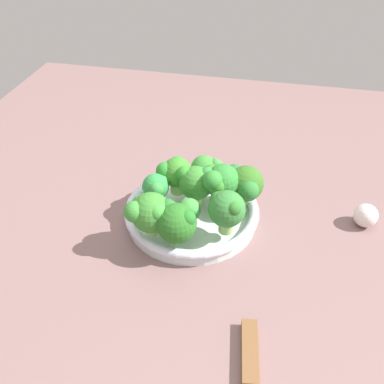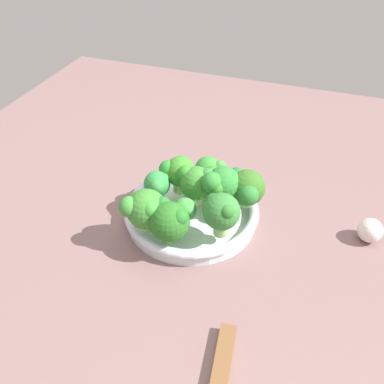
{
  "view_description": "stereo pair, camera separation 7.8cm",
  "coord_description": "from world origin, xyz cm",
  "px_view_note": "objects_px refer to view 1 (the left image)",
  "views": [
    {
      "loc": [
        -9.88,
        59.63,
        53.92
      ],
      "look_at": [
        3.05,
        -0.23,
        6.23
      ],
      "focal_mm": 41.02,
      "sensor_mm": 36.0,
      "label": 1
    },
    {
      "loc": [
        -17.34,
        57.52,
        53.92
      ],
      "look_at": [
        3.05,
        -0.23,
        6.23
      ],
      "focal_mm": 41.02,
      "sensor_mm": 36.0,
      "label": 2
    }
  ],
  "objects_px": {
    "broccoli_floret_0": "(175,172)",
    "broccoli_floret_9": "(175,221)",
    "bowl": "(192,212)",
    "broccoli_floret_3": "(206,169)",
    "broccoli_floret_4": "(226,209)",
    "broccoli_floret_5": "(189,211)",
    "broccoli_floret_1": "(149,212)",
    "garlic_bulb": "(366,215)",
    "broccoli_floret_6": "(196,182)",
    "broccoli_floret_7": "(245,184)",
    "broccoli_floret_2": "(156,187)",
    "broccoli_floret_8": "(220,182)"
  },
  "relations": [
    {
      "from": "broccoli_floret_0",
      "to": "broccoli_floret_9",
      "type": "height_order",
      "value": "same"
    },
    {
      "from": "bowl",
      "to": "broccoli_floret_3",
      "type": "bearing_deg",
      "value": -100.91
    },
    {
      "from": "broccoli_floret_4",
      "to": "broccoli_floret_5",
      "type": "bearing_deg",
      "value": 2.78
    },
    {
      "from": "broccoli_floret_1",
      "to": "bowl",
      "type": "bearing_deg",
      "value": -121.64
    },
    {
      "from": "bowl",
      "to": "garlic_bulb",
      "type": "xyz_separation_m",
      "value": [
        -0.31,
        -0.05,
        0.01
      ]
    },
    {
      "from": "broccoli_floret_0",
      "to": "broccoli_floret_6",
      "type": "distance_m",
      "value": 0.05
    },
    {
      "from": "broccoli_floret_3",
      "to": "broccoli_floret_9",
      "type": "xyz_separation_m",
      "value": [
        0.02,
        0.16,
        0.0
      ]
    },
    {
      "from": "broccoli_floret_3",
      "to": "broccoli_floret_6",
      "type": "bearing_deg",
      "value": 81.21
    },
    {
      "from": "broccoli_floret_7",
      "to": "bowl",
      "type": "bearing_deg",
      "value": 19.09
    },
    {
      "from": "bowl",
      "to": "broccoli_floret_3",
      "type": "height_order",
      "value": "broccoli_floret_3"
    },
    {
      "from": "broccoli_floret_0",
      "to": "garlic_bulb",
      "type": "bearing_deg",
      "value": -177.54
    },
    {
      "from": "broccoli_floret_0",
      "to": "broccoli_floret_2",
      "type": "bearing_deg",
      "value": 55.39
    },
    {
      "from": "broccoli_floret_0",
      "to": "broccoli_floret_3",
      "type": "distance_m",
      "value": 0.06
    },
    {
      "from": "broccoli_floret_7",
      "to": "broccoli_floret_9",
      "type": "bearing_deg",
      "value": 51.75
    },
    {
      "from": "broccoli_floret_8",
      "to": "broccoli_floret_9",
      "type": "height_order",
      "value": "broccoli_floret_8"
    },
    {
      "from": "broccoli_floret_8",
      "to": "broccoli_floret_2",
      "type": "bearing_deg",
      "value": 9.57
    },
    {
      "from": "broccoli_floret_4",
      "to": "garlic_bulb",
      "type": "height_order",
      "value": "broccoli_floret_4"
    },
    {
      "from": "broccoli_floret_4",
      "to": "bowl",
      "type": "bearing_deg",
      "value": -38.27
    },
    {
      "from": "broccoli_floret_0",
      "to": "broccoli_floret_7",
      "type": "xyz_separation_m",
      "value": [
        -0.13,
        0.0,
        -0.0
      ]
    },
    {
      "from": "broccoli_floret_1",
      "to": "broccoli_floret_8",
      "type": "height_order",
      "value": "broccoli_floret_8"
    },
    {
      "from": "broccoli_floret_0",
      "to": "broccoli_floret_4",
      "type": "height_order",
      "value": "broccoli_floret_4"
    },
    {
      "from": "broccoli_floret_0",
      "to": "broccoli_floret_7",
      "type": "relative_size",
      "value": 0.94
    },
    {
      "from": "broccoli_floret_5",
      "to": "broccoli_floret_9",
      "type": "xyz_separation_m",
      "value": [
        0.01,
        0.03,
        0.01
      ]
    },
    {
      "from": "broccoli_floret_0",
      "to": "broccoli_floret_5",
      "type": "xyz_separation_m",
      "value": [
        -0.05,
        0.09,
        -0.01
      ]
    },
    {
      "from": "broccoli_floret_1",
      "to": "broccoli_floret_2",
      "type": "xyz_separation_m",
      "value": [
        0.01,
        -0.08,
        -0.01
      ]
    },
    {
      "from": "broccoli_floret_3",
      "to": "broccoli_floret_4",
      "type": "relative_size",
      "value": 0.82
    },
    {
      "from": "broccoli_floret_4",
      "to": "broccoli_floret_9",
      "type": "height_order",
      "value": "broccoli_floret_4"
    },
    {
      "from": "broccoli_floret_2",
      "to": "broccoli_floret_6",
      "type": "relative_size",
      "value": 0.78
    },
    {
      "from": "broccoli_floret_9",
      "to": "garlic_bulb",
      "type": "distance_m",
      "value": 0.35
    },
    {
      "from": "broccoli_floret_1",
      "to": "broccoli_floret_4",
      "type": "bearing_deg",
      "value": -165.66
    },
    {
      "from": "broccoli_floret_7",
      "to": "broccoli_floret_9",
      "type": "xyz_separation_m",
      "value": [
        0.1,
        0.12,
        0.0
      ]
    },
    {
      "from": "broccoli_floret_4",
      "to": "broccoli_floret_6",
      "type": "bearing_deg",
      "value": -46.35
    },
    {
      "from": "broccoli_floret_3",
      "to": "broccoli_floret_8",
      "type": "height_order",
      "value": "broccoli_floret_8"
    },
    {
      "from": "broccoli_floret_3",
      "to": "garlic_bulb",
      "type": "xyz_separation_m",
      "value": [
        -0.3,
        0.01,
        -0.05
      ]
    },
    {
      "from": "broccoli_floret_9",
      "to": "broccoli_floret_8",
      "type": "bearing_deg",
      "value": -116.3
    },
    {
      "from": "broccoli_floret_4",
      "to": "broccoli_floret_5",
      "type": "distance_m",
      "value": 0.06
    },
    {
      "from": "broccoli_floret_3",
      "to": "garlic_bulb",
      "type": "height_order",
      "value": "broccoli_floret_3"
    },
    {
      "from": "broccoli_floret_1",
      "to": "garlic_bulb",
      "type": "height_order",
      "value": "broccoli_floret_1"
    },
    {
      "from": "broccoli_floret_1",
      "to": "broccoli_floret_5",
      "type": "height_order",
      "value": "broccoli_floret_1"
    },
    {
      "from": "broccoli_floret_9",
      "to": "broccoli_floret_1",
      "type": "bearing_deg",
      "value": -8.51
    },
    {
      "from": "broccoli_floret_3",
      "to": "broccoli_floret_4",
      "type": "bearing_deg",
      "value": 115.62
    },
    {
      "from": "broccoli_floret_1",
      "to": "broccoli_floret_3",
      "type": "distance_m",
      "value": 0.16
    },
    {
      "from": "broccoli_floret_2",
      "to": "broccoli_floret_4",
      "type": "relative_size",
      "value": 0.72
    },
    {
      "from": "broccoli_floret_6",
      "to": "garlic_bulb",
      "type": "distance_m",
      "value": 0.31
    },
    {
      "from": "broccoli_floret_8",
      "to": "garlic_bulb",
      "type": "height_order",
      "value": "broccoli_floret_8"
    },
    {
      "from": "broccoli_floret_2",
      "to": "broccoli_floret_6",
      "type": "distance_m",
      "value": 0.07
    },
    {
      "from": "broccoli_floret_4",
      "to": "broccoli_floret_6",
      "type": "relative_size",
      "value": 1.08
    },
    {
      "from": "broccoli_floret_1",
      "to": "broccoli_floret_7",
      "type": "relative_size",
      "value": 1.01
    },
    {
      "from": "broccoli_floret_8",
      "to": "garlic_bulb",
      "type": "bearing_deg",
      "value": -172.62
    },
    {
      "from": "bowl",
      "to": "broccoli_floret_0",
      "type": "height_order",
      "value": "broccoli_floret_0"
    }
  ]
}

